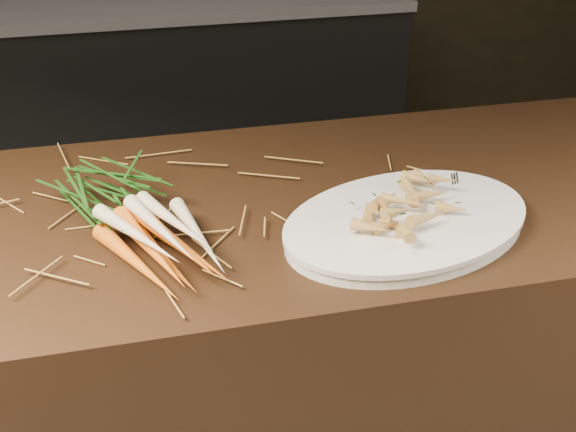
{
  "coord_description": "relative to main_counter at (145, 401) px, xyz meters",
  "views": [
    {
      "loc": [
        0.04,
        -0.85,
        1.56
      ],
      "look_at": [
        0.27,
        0.14,
        0.96
      ],
      "focal_mm": 45.0,
      "sensor_mm": 36.0,
      "label": 1
    }
  ],
  "objects": [
    {
      "name": "roasted_veg_heap",
      "position": [
        0.49,
        -0.16,
        0.5
      ],
      "size": [
        0.26,
        0.22,
        0.05
      ],
      "primitive_type": null,
      "rotation": [
        0.0,
        0.0,
        0.29
      ],
      "color": "#B47B3B",
      "rests_on": "serving_platter"
    },
    {
      "name": "root_veg_bunch",
      "position": [
        0.02,
        -0.05,
        0.49
      ],
      "size": [
        0.31,
        0.47,
        0.09
      ],
      "rotation": [
        0.0,
        0.0,
        0.4
      ],
      "color": "#C44D05",
      "rests_on": "main_counter"
    },
    {
      "name": "serving_fork",
      "position": [
        0.65,
        -0.13,
        0.48
      ],
      "size": [
        0.08,
        0.17,
        0.0
      ],
      "primitive_type": "cube",
      "rotation": [
        0.0,
        0.0,
        -0.37
      ],
      "color": "silver",
      "rests_on": "serving_platter"
    },
    {
      "name": "straw_bedding",
      "position": [
        0.0,
        0.0,
        0.46
      ],
      "size": [
        1.4,
        0.6,
        0.02
      ],
      "primitive_type": null,
      "color": "#A47B32",
      "rests_on": "main_counter"
    },
    {
      "name": "back_counter",
      "position": [
        0.3,
        1.88,
        -0.03
      ],
      "size": [
        1.82,
        0.62,
        0.84
      ],
      "color": "black",
      "rests_on": "ground"
    },
    {
      "name": "main_counter",
      "position": [
        0.0,
        0.0,
        0.0
      ],
      "size": [
        2.4,
        0.7,
        0.9
      ],
      "primitive_type": "cube",
      "color": "black",
      "rests_on": "ground"
    },
    {
      "name": "serving_platter",
      "position": [
        0.49,
        -0.16,
        0.46
      ],
      "size": [
        0.53,
        0.42,
        0.02
      ],
      "primitive_type": null,
      "rotation": [
        0.0,
        0.0,
        0.29
      ],
      "color": "white",
      "rests_on": "main_counter"
    }
  ]
}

